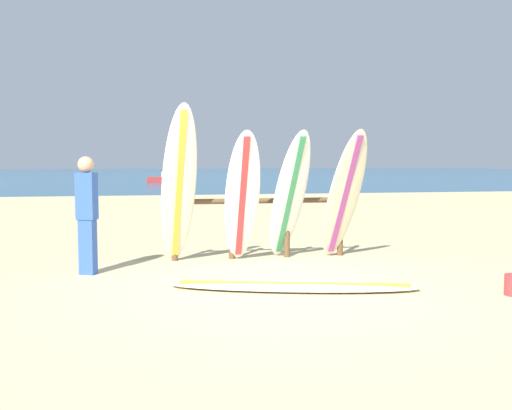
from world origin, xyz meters
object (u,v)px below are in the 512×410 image
at_px(surfboard_leaning_left, 242,198).
at_px(surfboard_leaning_far_left, 179,186).
at_px(surfboard_leaning_center_left, 290,196).
at_px(small_boat_offshore, 170,179).
at_px(beachgoer_standing, 87,210).
at_px(surfboard_leaning_center, 344,195).
at_px(surfboard_rack, 260,216).
at_px(surfboard_lying_on_sand, 294,286).

bearing_deg(surfboard_leaning_left, surfboard_leaning_far_left, 175.18).
distance_m(surfboard_leaning_center_left, small_boat_offshore, 30.37).
relative_size(surfboard_leaning_far_left, beachgoer_standing, 1.47).
bearing_deg(surfboard_leaning_center, surfboard_rack, 160.35).
distance_m(surfboard_leaning_center_left, beachgoer_standing, 2.86).
xyz_separation_m(surfboard_leaning_center, surfboard_lying_on_sand, (-1.19, -1.67, -0.93)).
xyz_separation_m(beachgoer_standing, small_boat_offshore, (2.01, 30.85, -0.58)).
height_order(surfboard_leaning_center, small_boat_offshore, surfboard_leaning_center).
distance_m(surfboard_leaning_center, small_boat_offshore, 30.53).
bearing_deg(surfboard_rack, surfboard_lying_on_sand, -90.07).
relative_size(surfboard_rack, surfboard_leaning_center, 1.38).
relative_size(surfboard_leaning_far_left, surfboard_leaning_center, 1.17).
height_order(surfboard_leaning_left, surfboard_leaning_center, surfboard_leaning_center).
distance_m(surfboard_leaning_center_left, surfboard_lying_on_sand, 2.06).
xyz_separation_m(surfboard_lying_on_sand, small_boat_offshore, (-0.40, 32.15, 0.22)).
bearing_deg(surfboard_leaning_center, surfboard_leaning_left, -179.23).
relative_size(surfboard_leaning_far_left, small_boat_offshore, 0.71).
height_order(surfboard_lying_on_sand, beachgoer_standing, beachgoer_standing).
bearing_deg(beachgoer_standing, surfboard_rack, 18.06).
relative_size(surfboard_rack, surfboard_leaning_center_left, 1.39).
height_order(surfboard_rack, surfboard_leaning_center, surfboard_leaning_center).
bearing_deg(surfboard_lying_on_sand, surfboard_leaning_center_left, 77.66).
distance_m(surfboard_rack, beachgoer_standing, 2.55).
xyz_separation_m(surfboard_rack, surfboard_leaning_center_left, (0.39, -0.29, 0.33)).
bearing_deg(surfboard_leaning_center, beachgoer_standing, -174.20).
relative_size(surfboard_leaning_center, small_boat_offshore, 0.61).
relative_size(surfboard_leaning_center, surfboard_lying_on_sand, 0.66).
distance_m(surfboard_leaning_far_left, surfboard_lying_on_sand, 2.37).
relative_size(surfboard_leaning_center_left, small_boat_offshore, 0.61).
bearing_deg(surfboard_leaning_center_left, small_boat_offshore, 91.51).
bearing_deg(surfboard_leaning_left, beachgoer_standing, -170.57).
distance_m(surfboard_leaning_far_left, surfboard_leaning_center_left, 1.62).
height_order(surfboard_rack, surfboard_lying_on_sand, surfboard_rack).
relative_size(surfboard_leaning_far_left, surfboard_lying_on_sand, 0.77).
height_order(surfboard_leaning_left, surfboard_lying_on_sand, surfboard_leaning_left).
bearing_deg(surfboard_leaning_far_left, beachgoer_standing, -160.66).
xyz_separation_m(surfboard_leaning_center, beachgoer_standing, (-3.60, -0.37, -0.12)).
relative_size(surfboard_leaning_left, beachgoer_standing, 1.24).
bearing_deg(surfboard_leaning_center_left, surfboard_lying_on_sand, -102.34).
bearing_deg(small_boat_offshore, surfboard_leaning_far_left, -91.53).
bearing_deg(surfboard_leaning_center_left, surfboard_rack, 143.41).
height_order(surfboard_rack, surfboard_leaning_left, surfboard_leaning_left).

